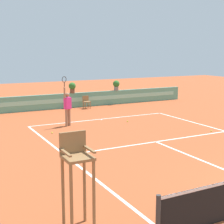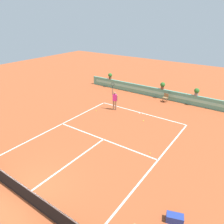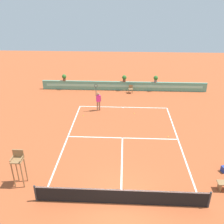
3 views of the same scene
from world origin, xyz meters
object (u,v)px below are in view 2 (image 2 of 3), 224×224
(tennis_ball_near_baseline, at_px, (96,111))
(potted_plant_right, at_px, (197,91))
(gear_bag, at_px, (175,218))
(tennis_ball_mid_court, at_px, (143,121))
(tennis_player, at_px, (115,99))
(ball_kid_chair, at_px, (166,97))
(potted_plant_centre, at_px, (163,85))
(tennis_ball_by_sideline, at_px, (150,154))
(potted_plant_far_left, at_px, (110,76))

(tennis_ball_near_baseline, xyz_separation_m, potted_plant_right, (6.93, 6.48, 1.38))
(gear_bag, relative_size, potted_plant_right, 0.97)
(gear_bag, xyz_separation_m, tennis_ball_mid_court, (-5.40, 7.61, -0.15))
(tennis_player, height_order, tennis_ball_near_baseline, tennis_player)
(gear_bag, bearing_deg, ball_kid_chair, 113.83)
(tennis_ball_near_baseline, bearing_deg, potted_plant_centre, 61.36)
(tennis_player, distance_m, tennis_ball_by_sideline, 7.25)
(ball_kid_chair, xyz_separation_m, tennis_ball_near_baseline, (-4.25, -5.75, -0.44))
(tennis_ball_near_baseline, height_order, potted_plant_centre, potted_plant_centre)
(ball_kid_chair, distance_m, tennis_ball_by_sideline, 9.36)
(tennis_ball_mid_court, bearing_deg, tennis_ball_near_baseline, -172.19)
(potted_plant_right, bearing_deg, gear_bag, -77.65)
(tennis_ball_near_baseline, bearing_deg, tennis_ball_mid_court, 7.81)
(tennis_ball_near_baseline, bearing_deg, potted_plant_right, 43.09)
(tennis_ball_mid_court, bearing_deg, potted_plant_right, 67.33)
(tennis_player, height_order, tennis_ball_mid_court, tennis_player)
(tennis_ball_mid_court, height_order, tennis_ball_by_sideline, same)
(potted_plant_centre, bearing_deg, tennis_ball_mid_court, -80.92)
(tennis_player, height_order, potted_plant_right, tennis_player)
(gear_bag, relative_size, potted_plant_centre, 0.97)
(tennis_ball_by_sideline, bearing_deg, tennis_player, 142.35)
(ball_kid_chair, distance_m, potted_plant_far_left, 7.40)
(ball_kid_chair, distance_m, tennis_ball_mid_court, 5.16)
(potted_plant_centre, bearing_deg, ball_kid_chair, -45.87)
(tennis_ball_by_sideline, bearing_deg, gear_bag, -51.94)
(ball_kid_chair, relative_size, potted_plant_centre, 1.17)
(ball_kid_chair, xyz_separation_m, potted_plant_centre, (-0.71, 0.73, 0.93))
(gear_bag, distance_m, tennis_ball_by_sideline, 4.81)
(tennis_ball_mid_court, bearing_deg, gear_bag, -54.63)
(tennis_ball_near_baseline, distance_m, tennis_ball_mid_court, 4.52)
(ball_kid_chair, relative_size, potted_plant_far_left, 1.17)
(tennis_player, relative_size, potted_plant_right, 3.57)
(tennis_player, bearing_deg, potted_plant_right, 42.98)
(tennis_ball_mid_court, bearing_deg, potted_plant_far_left, 142.07)
(tennis_ball_near_baseline, relative_size, potted_plant_right, 0.09)
(tennis_player, relative_size, potted_plant_far_left, 3.57)
(tennis_ball_near_baseline, height_order, tennis_ball_by_sideline, same)
(ball_kid_chair, xyz_separation_m, tennis_player, (-3.02, -4.58, 0.57))
(potted_plant_right, relative_size, potted_plant_centre, 1.00)
(ball_kid_chair, height_order, tennis_ball_by_sideline, ball_kid_chair)
(tennis_ball_mid_court, relative_size, potted_plant_far_left, 0.09)
(tennis_player, height_order, potted_plant_centre, tennis_player)
(ball_kid_chair, relative_size, tennis_ball_near_baseline, 12.50)
(ball_kid_chair, relative_size, gear_bag, 1.21)
(tennis_player, relative_size, tennis_ball_near_baseline, 38.01)
(tennis_ball_near_baseline, height_order, potted_plant_far_left, potted_plant_far_left)
(tennis_ball_by_sideline, bearing_deg, tennis_ball_near_baseline, 155.10)
(potted_plant_centre, bearing_deg, potted_plant_far_left, 180.00)
(tennis_ball_near_baseline, relative_size, potted_plant_centre, 0.09)
(gear_bag, xyz_separation_m, tennis_ball_by_sideline, (-2.96, 3.78, -0.15))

